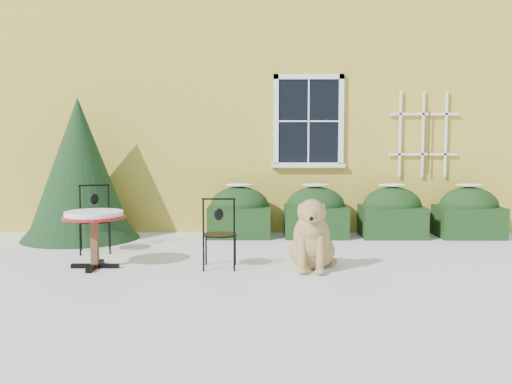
{
  "coord_description": "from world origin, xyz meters",
  "views": [
    {
      "loc": [
        0.08,
        -7.09,
        1.61
      ],
      "look_at": [
        0.0,
        1.0,
        0.9
      ],
      "focal_mm": 40.0,
      "sensor_mm": 36.0,
      "label": 1
    }
  ],
  "objects_px": {
    "dog": "(312,240)",
    "bistro_table": "(94,221)",
    "evergreen_shrub": "(80,182)",
    "patio_chair_near": "(220,233)",
    "patio_chair_far": "(95,219)"
  },
  "relations": [
    {
      "from": "dog",
      "to": "bistro_table",
      "type": "bearing_deg",
      "value": -175.47
    },
    {
      "from": "patio_chair_far",
      "to": "dog",
      "type": "relative_size",
      "value": 0.95
    },
    {
      "from": "patio_chair_near",
      "to": "dog",
      "type": "xyz_separation_m",
      "value": [
        1.17,
        -0.05,
        -0.08
      ]
    },
    {
      "from": "bistro_table",
      "to": "patio_chair_far",
      "type": "height_order",
      "value": "patio_chair_far"
    },
    {
      "from": "evergreen_shrub",
      "to": "bistro_table",
      "type": "distance_m",
      "value": 2.41
    },
    {
      "from": "patio_chair_near",
      "to": "evergreen_shrub",
      "type": "bearing_deg",
      "value": -43.0
    },
    {
      "from": "bistro_table",
      "to": "evergreen_shrub",
      "type": "bearing_deg",
      "value": 111.77
    },
    {
      "from": "evergreen_shrub",
      "to": "patio_chair_near",
      "type": "relative_size",
      "value": 2.55
    },
    {
      "from": "patio_chair_near",
      "to": "patio_chair_far",
      "type": "distance_m",
      "value": 2.21
    },
    {
      "from": "patio_chair_far",
      "to": "dog",
      "type": "distance_m",
      "value": 3.29
    },
    {
      "from": "bistro_table",
      "to": "patio_chair_near",
      "type": "relative_size",
      "value": 0.86
    },
    {
      "from": "evergreen_shrub",
      "to": "patio_chair_near",
      "type": "xyz_separation_m",
      "value": [
        2.49,
        -2.24,
        -0.48
      ]
    },
    {
      "from": "evergreen_shrub",
      "to": "patio_chair_near",
      "type": "bearing_deg",
      "value": -42.03
    },
    {
      "from": "bistro_table",
      "to": "dog",
      "type": "height_order",
      "value": "dog"
    },
    {
      "from": "patio_chair_near",
      "to": "patio_chair_far",
      "type": "height_order",
      "value": "patio_chair_far"
    }
  ]
}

